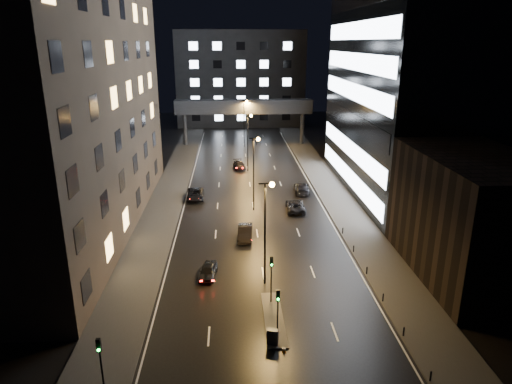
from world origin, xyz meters
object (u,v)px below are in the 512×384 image
Objects in this scene: car_away_c at (195,194)px; car_away_d at (239,165)px; car_toward_b at (302,188)px; car_toward_a at (295,206)px; car_away_b at (245,233)px; car_away_a at (208,271)px; utility_cabinet at (273,337)px.

car_away_c is 1.12× the size of car_away_d.
car_toward_b reaches higher than car_away_d.
car_toward_a is (7.17, -22.23, 0.05)m from car_away_d.
car_away_d is at bearing 93.83° from car_away_b.
car_away_a is at bearing -85.53° from car_away_c.
car_away_c reaches higher than car_away_d.
car_away_b is 1.01× the size of car_away_d.
car_away_b is 0.88× the size of car_toward_b.
car_away_c is (-2.89, 23.61, 0.08)m from car_away_a.
utility_cabinet is (1.40, -19.91, -0.01)m from car_away_b.
car_toward_b is 4.34× the size of utility_cabinet.
car_away_b is 11.44m from car_toward_a.
car_toward_b is 37.32m from utility_cabinet.
car_away_a is 40.29m from car_away_d.
car_toward_b is at bearing -102.68° from car_toward_a.
utility_cabinet is (1.40, -51.06, 0.09)m from car_away_d.
car_away_d is (6.83, 16.49, -0.05)m from car_away_c.
car_away_a is 0.73× the size of car_away_c.
car_toward_b is at bearing 70.09° from car_away_a.
car_toward_a is 4.22× the size of utility_cabinet.
car_toward_b is (13.16, 25.53, 0.13)m from car_away_a.
car_away_b is at bearing 53.50° from car_toward_a.
car_away_a is at bearing 131.24° from utility_cabinet.
car_toward_b is (16.05, 1.92, 0.05)m from car_away_c.
car_away_c is at bearing -119.43° from car_away_d.
car_away_b is 3.83× the size of utility_cabinet.
car_away_d is 0.90× the size of car_toward_a.
utility_cabinet is at bearing 81.00° from car_toward_a.
car_away_a is at bearing -109.93° from car_away_b.
car_away_c is at bearing -19.99° from car_toward_a.
utility_cabinet is at bearing -56.65° from car_away_a.
car_away_d is at bearing 106.83° from utility_cabinet.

